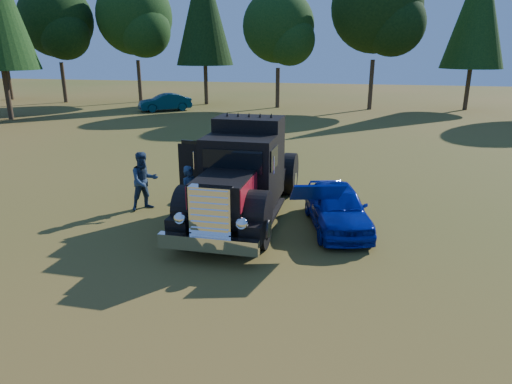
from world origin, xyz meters
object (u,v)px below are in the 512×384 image
object	(u,v)px
diamond_t_truck	(242,178)
spectator_far	(144,181)
distant_teal_car	(165,102)
hotrod_coupe	(337,207)
spectator_near	(191,194)

from	to	relation	value
diamond_t_truck	spectator_far	distance (m)	3.31
spectator_far	distant_teal_car	world-z (taller)	spectator_far
hotrod_coupe	spectator_far	world-z (taller)	spectator_far
diamond_t_truck	hotrod_coupe	size ratio (longest dim) A/B	1.67
spectator_near	distant_teal_car	size ratio (longest dim) A/B	0.40
hotrod_coupe	spectator_near	xyz separation A→B (m)	(-4.31, -0.45, 0.21)
diamond_t_truck	distant_teal_car	xyz separation A→B (m)	(-12.77, 23.29, -0.57)
diamond_t_truck	hotrod_coupe	distance (m)	2.95
diamond_t_truck	distant_teal_car	world-z (taller)	diamond_t_truck
hotrod_coupe	spectator_near	size ratio (longest dim) A/B	2.48
spectator_far	distant_teal_car	distance (m)	25.07
hotrod_coupe	spectator_far	distance (m)	6.18
spectator_far	hotrod_coupe	bearing A→B (deg)	-49.98
hotrod_coupe	spectator_near	world-z (taller)	hotrod_coupe
diamond_t_truck	hotrod_coupe	world-z (taller)	diamond_t_truck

